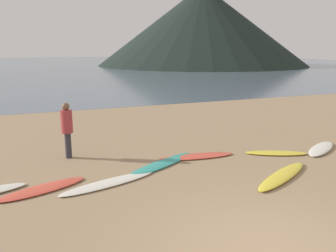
% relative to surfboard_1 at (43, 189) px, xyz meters
% --- Properties ---
extents(ground_plane, '(120.00, 120.00, 0.20)m').
position_rel_surfboard_1_xyz_m(ground_plane, '(3.24, 5.93, -0.13)').
color(ground_plane, '#997C5B').
rests_on(ground_plane, ground).
extents(ocean_water, '(140.00, 100.00, 0.01)m').
position_rel_surfboard_1_xyz_m(ocean_water, '(3.24, 60.26, -0.03)').
color(ocean_water, slate).
rests_on(ocean_water, ground).
extents(headland_hill, '(37.32, 37.32, 13.84)m').
position_rel_surfboard_1_xyz_m(headland_hill, '(29.74, 49.40, 6.89)').
color(headland_hill, black).
rests_on(headland_hill, ground).
extents(surfboard_1, '(2.17, 1.27, 0.07)m').
position_rel_surfboard_1_xyz_m(surfboard_1, '(0.00, 0.00, 0.00)').
color(surfboard_1, '#D84C38').
rests_on(surfboard_1, ground).
extents(surfboard_2, '(2.59, 1.19, 0.06)m').
position_rel_surfboard_1_xyz_m(surfboard_2, '(1.50, -0.22, -0.00)').
color(surfboard_2, silver).
rests_on(surfboard_2, ground).
extents(surfboard_3, '(2.60, 1.76, 0.07)m').
position_rel_surfboard_1_xyz_m(surfboard_3, '(3.16, 0.58, 0.00)').
color(surfboard_3, teal).
rests_on(surfboard_3, ground).
extents(surfboard_4, '(2.38, 0.84, 0.06)m').
position_rel_surfboard_1_xyz_m(surfboard_4, '(4.42, 0.86, -0.00)').
color(surfboard_4, '#D84C38').
rests_on(surfboard_4, ground).
extents(surfboard_5, '(2.53, 1.64, 0.10)m').
position_rel_surfboard_1_xyz_m(surfboard_5, '(5.70, -1.45, 0.02)').
color(surfboard_5, yellow).
rests_on(surfboard_5, ground).
extents(surfboard_6, '(1.94, 1.26, 0.08)m').
position_rel_surfboard_1_xyz_m(surfboard_6, '(6.84, 0.21, 0.01)').
color(surfboard_6, yellow).
rests_on(surfboard_6, ground).
extents(surfboard_7, '(2.05, 1.51, 0.10)m').
position_rel_surfboard_1_xyz_m(surfboard_7, '(8.47, 0.02, 0.01)').
color(surfboard_7, silver).
rests_on(surfboard_7, ground).
extents(person_1, '(0.34, 0.34, 1.66)m').
position_rel_surfboard_1_xyz_m(person_1, '(0.85, 2.26, 0.95)').
color(person_1, '#2D2D38').
rests_on(person_1, ground).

